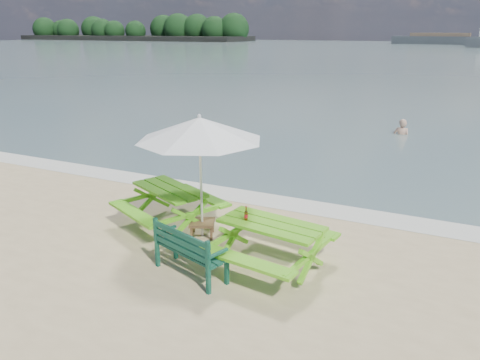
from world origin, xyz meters
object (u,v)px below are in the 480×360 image
at_px(picnic_table_right, 271,246).
at_px(side_table, 202,228).
at_px(patio_umbrella, 200,129).
at_px(beer_bottle, 246,216).
at_px(swimmer, 401,140).
at_px(park_bench, 191,260).
at_px(picnic_table_left, 170,207).

bearing_deg(picnic_table_right, side_table, 160.32).
relative_size(side_table, patio_umbrella, 0.20).
bearing_deg(beer_bottle, swimmer, 85.13).
bearing_deg(park_bench, beer_bottle, 48.02).
xyz_separation_m(picnic_table_right, side_table, (-1.75, 0.63, -0.24)).
distance_m(picnic_table_left, park_bench, 2.24).
bearing_deg(side_table, park_bench, -66.93).
bearing_deg(patio_umbrella, park_bench, -66.93).
distance_m(park_bench, side_table, 1.59).
bearing_deg(picnic_table_right, picnic_table_left, 162.84).
distance_m(side_table, beer_bottle, 1.67).
bearing_deg(side_table, picnic_table_right, -19.68).
xyz_separation_m(park_bench, swimmer, (1.76, 13.37, -0.53)).
distance_m(picnic_table_left, swimmer, 12.19).
bearing_deg(park_bench, patio_umbrella, 113.07).
height_order(picnic_table_left, beer_bottle, beer_bottle).
distance_m(side_table, swimmer, 12.15).
bearing_deg(patio_umbrella, swimmer, 78.71).
xyz_separation_m(park_bench, patio_umbrella, (-0.62, 1.46, 1.96)).
bearing_deg(beer_bottle, park_bench, -131.98).
height_order(picnic_table_left, patio_umbrella, patio_umbrella).
relative_size(patio_umbrella, swimmer, 1.88).
bearing_deg(picnic_table_left, beer_bottle, -21.96).
height_order(side_table, patio_umbrella, patio_umbrella).
bearing_deg(patio_umbrella, picnic_table_right, -19.68).
relative_size(picnic_table_left, picnic_table_right, 1.14).
xyz_separation_m(patio_umbrella, swimmer, (2.38, 11.91, -2.48)).
xyz_separation_m(picnic_table_right, beer_bottle, (-0.45, -0.07, 0.53)).
xyz_separation_m(side_table, beer_bottle, (1.30, -0.70, 0.77)).
bearing_deg(patio_umbrella, picnic_table_left, 167.99).
relative_size(picnic_table_right, beer_bottle, 8.91).
bearing_deg(park_bench, swimmer, 82.51).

